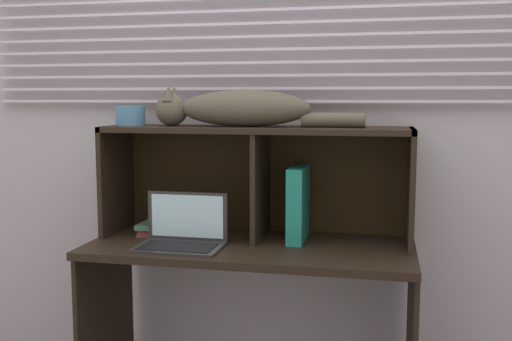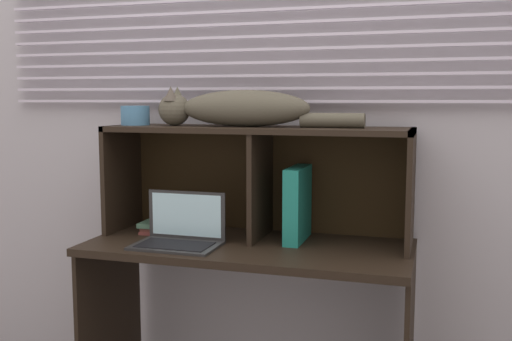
{
  "view_description": "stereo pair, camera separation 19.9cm",
  "coord_description": "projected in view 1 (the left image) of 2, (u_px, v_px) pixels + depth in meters",
  "views": [
    {
      "loc": [
        0.5,
        -1.99,
        1.33
      ],
      "look_at": [
        0.0,
        0.34,
        1.04
      ],
      "focal_mm": 41.79,
      "sensor_mm": 36.0,
      "label": 1
    },
    {
      "loc": [
        0.7,
        -1.94,
        1.33
      ],
      "look_at": [
        0.0,
        0.34,
        1.04
      ],
      "focal_mm": 41.79,
      "sensor_mm": 36.0,
      "label": 2
    }
  ],
  "objects": [
    {
      "name": "binder_upright",
      "position": [
        298.0,
        203.0,
        2.38
      ],
      "size": [
        0.06,
        0.25,
        0.3
      ],
      "primitive_type": "cube",
      "color": "#1D8271",
      "rests_on": "desk"
    },
    {
      "name": "hutch_shelf_unit",
      "position": [
        258.0,
        161.0,
        2.43
      ],
      "size": [
        1.23,
        0.33,
        0.45
      ],
      "color": "black",
      "rests_on": "desk"
    },
    {
      "name": "book_stack",
      "position": [
        163.0,
        227.0,
        2.51
      ],
      "size": [
        0.16,
        0.22,
        0.05
      ],
      "color": "brown",
      "rests_on": "desk"
    },
    {
      "name": "cat",
      "position": [
        236.0,
        109.0,
        2.39
      ],
      "size": [
        0.85,
        0.16,
        0.16
      ],
      "color": "#514C3D",
      "rests_on": "hutch_shelf_unit"
    },
    {
      "name": "laptop",
      "position": [
        182.0,
        236.0,
        2.28
      ],
      "size": [
        0.33,
        0.21,
        0.2
      ],
      "color": "#2A2A2A",
      "rests_on": "desk"
    },
    {
      "name": "desk",
      "position": [
        250.0,
        284.0,
        2.35
      ],
      "size": [
        1.26,
        0.56,
        0.76
      ],
      "color": "black",
      "rests_on": "ground"
    },
    {
      "name": "small_basket",
      "position": [
        131.0,
        116.0,
        2.49
      ],
      "size": [
        0.12,
        0.12,
        0.08
      ],
      "primitive_type": "cylinder",
      "color": "teal",
      "rests_on": "hutch_shelf_unit"
    },
    {
      "name": "back_panel_with_blinds",
      "position": [
        266.0,
        115.0,
        2.58
      ],
      "size": [
        4.4,
        0.08,
        2.5
      ],
      "color": "#B5B0B5",
      "rests_on": "ground"
    }
  ]
}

